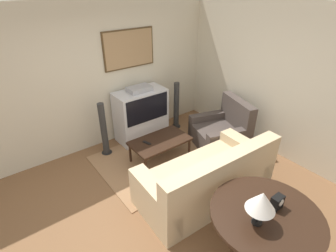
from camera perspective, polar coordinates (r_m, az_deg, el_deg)
ground_plane at (r=4.10m, az=-2.04°, el=-16.81°), size 12.00×12.00×0.00m
wall_back at (r=5.02m, az=-16.64°, el=9.58°), size 12.00×0.10×2.70m
wall_right at (r=5.09m, az=22.87°, el=8.70°), size 0.06×12.00×2.70m
area_rug at (r=4.94m, az=-2.76°, el=-7.34°), size 2.01×1.70×0.01m
tv at (r=5.37m, az=-5.89°, el=2.49°), size 1.02×0.54×1.14m
couch at (r=4.05m, az=8.47°, el=-11.47°), size 2.07×1.06×0.95m
armchair at (r=5.34m, az=11.58°, el=-1.23°), size 1.16×1.17×0.93m
coffee_table at (r=4.74m, az=-1.75°, el=-3.51°), size 1.06×0.62×0.42m
console_table at (r=3.21m, az=20.55°, el=-18.21°), size 1.22×1.22×0.75m
table_lamp at (r=2.84m, az=19.70°, el=-15.22°), size 0.30×0.30×0.42m
mantel_clock at (r=3.21m, az=22.65°, el=-15.06°), size 0.15×0.10×0.16m
remote at (r=4.64m, az=-4.64°, el=-3.64°), size 0.08×0.17×0.02m
speaker_tower_left at (r=4.99m, az=-13.78°, el=-1.02°), size 0.20×0.20×1.06m
speaker_tower_right at (r=5.77m, az=1.82°, el=4.22°), size 0.20×0.20×1.06m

